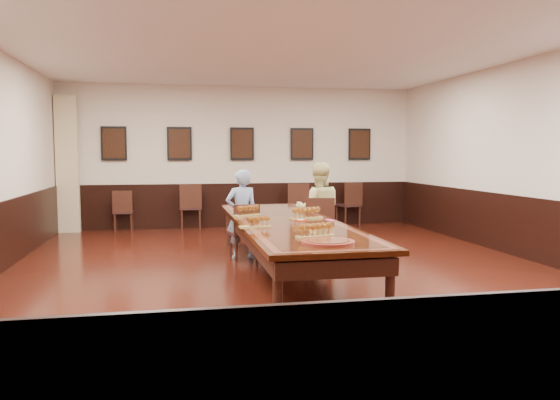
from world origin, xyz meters
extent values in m
cube|color=black|center=(0.00, 0.00, -0.01)|extent=(8.00, 10.00, 0.02)
cube|color=white|center=(0.00, 0.00, 3.21)|extent=(8.00, 10.00, 0.02)
cube|color=beige|center=(0.00, 5.01, 1.60)|extent=(8.00, 0.02, 3.20)
cube|color=beige|center=(0.00, -5.01, 1.60)|extent=(8.00, 0.02, 3.20)
cube|color=beige|center=(4.01, 0.00, 1.60)|extent=(0.02, 10.00, 3.20)
imported|color=#4368A9|center=(-0.48, 1.24, 0.72)|extent=(0.57, 0.42, 1.43)
imported|color=#F4E998|center=(0.79, 1.20, 0.77)|extent=(0.86, 0.73, 1.54)
cube|color=#FF5496|center=(0.60, -0.08, 0.76)|extent=(0.11, 0.16, 0.01)
cube|color=beige|center=(-3.75, 4.82, 1.45)|extent=(0.45, 0.18, 2.90)
cube|color=black|center=(0.00, 4.98, 0.50)|extent=(7.98, 0.04, 1.00)
cube|color=black|center=(0.00, -4.98, 0.50)|extent=(7.98, 0.04, 1.00)
cube|color=black|center=(3.98, 0.00, 0.50)|extent=(0.04, 9.98, 1.00)
cube|color=black|center=(0.00, 0.00, 0.72)|extent=(1.40, 5.00, 0.06)
cube|color=brown|center=(0.00, 0.00, 0.75)|extent=(1.28, 4.88, 0.00)
cube|color=black|center=(0.00, 0.00, 0.75)|extent=(1.10, 4.70, 0.00)
cube|color=black|center=(0.00, 0.00, 0.57)|extent=(1.25, 4.85, 0.18)
cylinder|color=black|center=(-0.58, -2.32, 0.34)|extent=(0.10, 0.10, 0.69)
cylinder|color=black|center=(0.58, -2.32, 0.34)|extent=(0.10, 0.10, 0.69)
cylinder|color=black|center=(-0.58, 2.32, 0.34)|extent=(0.10, 0.10, 0.69)
cylinder|color=black|center=(0.58, 2.32, 0.34)|extent=(0.10, 0.10, 0.69)
cube|color=black|center=(-2.80, 4.94, 1.90)|extent=(0.54, 0.03, 0.74)
cube|color=black|center=(-2.80, 4.92, 1.90)|extent=(0.46, 0.01, 0.64)
cube|color=black|center=(-1.40, 4.94, 1.90)|extent=(0.54, 0.03, 0.74)
cube|color=black|center=(-1.40, 4.92, 1.90)|extent=(0.46, 0.01, 0.64)
cube|color=black|center=(0.00, 4.94, 1.90)|extent=(0.54, 0.03, 0.74)
cube|color=black|center=(0.00, 4.92, 1.90)|extent=(0.46, 0.01, 0.64)
cube|color=black|center=(1.40, 4.94, 1.90)|extent=(0.54, 0.03, 0.74)
cube|color=black|center=(1.40, 4.92, 1.90)|extent=(0.46, 0.01, 0.64)
cube|color=black|center=(2.80, 4.94, 1.90)|extent=(0.54, 0.03, 0.74)
cube|color=black|center=(2.80, 4.92, 1.90)|extent=(0.46, 0.01, 0.64)
cube|color=olive|center=(-0.47, 0.64, 0.76)|extent=(0.46, 0.34, 0.03)
cube|color=olive|center=(0.31, 0.11, 0.77)|extent=(0.50, 0.27, 0.03)
cube|color=olive|center=(-0.54, -0.61, 0.76)|extent=(0.42, 0.19, 0.03)
cube|color=olive|center=(0.00, -1.54, 0.76)|extent=(0.47, 0.26, 0.03)
cylinder|color=#B2270B|center=(0.18, -0.07, 0.76)|extent=(0.18, 0.18, 0.02)
cylinder|color=silver|center=(0.18, -0.07, 0.77)|extent=(0.10, 0.10, 0.01)
cylinder|color=maroon|center=(0.02, -1.99, 0.77)|extent=(0.65, 0.65, 0.04)
cylinder|color=brown|center=(0.02, -1.99, 0.79)|extent=(0.52, 0.52, 0.01)
camera|label=1|loc=(-1.57, -7.42, 1.71)|focal=35.00mm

